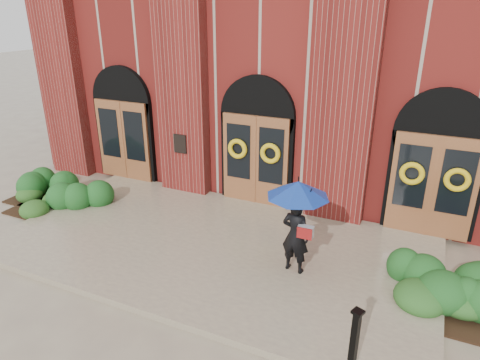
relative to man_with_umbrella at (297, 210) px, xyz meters
The scene contains 9 objects.
ground 2.60m from the man_with_umbrella, behind, with size 90.00×90.00×0.00m, color gray.
landing 2.56m from the man_with_umbrella, behind, with size 10.00×5.30×0.15m, color tan.
church_building 9.32m from the man_with_umbrella, 103.13° to the left, with size 16.20×12.53×7.00m.
man_with_umbrella is the anchor object (origin of this frame).
metal_post 2.90m from the man_with_umbrella, 54.16° to the right, with size 0.20×0.20×1.15m.
hedge_wall_left 7.40m from the man_with_umbrella, behind, with size 2.95×1.18×0.76m, color #1A4E1C.
hedge_wall_right 3.41m from the man_with_umbrella, 10.74° to the left, with size 2.78×1.11×0.71m, color #1B4C1B.
hedge_front_left 7.70m from the man_with_umbrella, behind, with size 1.28×1.10×0.45m, color #27501B.
hedge_front_right 3.30m from the man_with_umbrella, ahead, with size 1.52×1.31×0.54m, color #25521D.
Camera 1 is at (4.21, -7.55, 5.34)m, focal length 32.00 mm.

